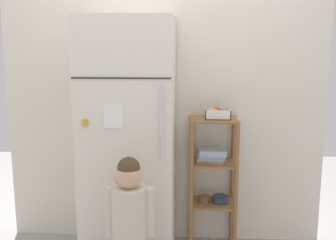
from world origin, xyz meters
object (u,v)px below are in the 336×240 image
pantry_shelf_unit (213,172)px  refrigerator (129,142)px  child_standing (130,215)px  fruit_bin (218,113)px

pantry_shelf_unit → refrigerator: bearing=-164.6°
child_standing → fruit_bin: 1.07m
refrigerator → pantry_shelf_unit: (0.64, 0.18, -0.28)m
refrigerator → pantry_shelf_unit: 0.71m
child_standing → fruit_bin: bearing=50.9°
fruit_bin → child_standing: bearing=-129.1°
child_standing → fruit_bin: size_ratio=5.00×
refrigerator → pantry_shelf_unit: bearing=15.4°
refrigerator → child_standing: 0.65m
child_standing → pantry_shelf_unit: size_ratio=0.90×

